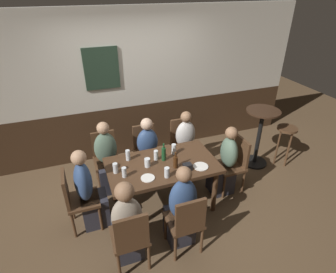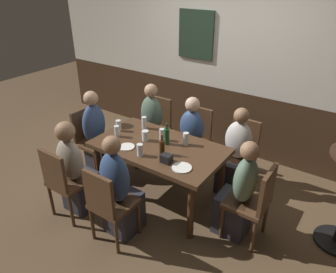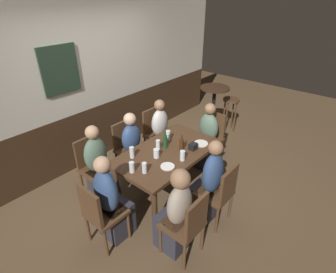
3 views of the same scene
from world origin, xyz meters
name	(u,v)px [view 1 (image 1 of 3)]	position (x,y,z in m)	size (l,w,h in m)	color
ground_plane	(163,204)	(0.00, 0.00, 0.00)	(12.00, 12.00, 0.00)	brown
wall_back	(131,86)	(0.00, 1.65, 1.30)	(6.40, 0.13, 2.60)	#3D2819
dining_table	(162,169)	(0.00, 0.00, 0.65)	(1.50, 0.86, 0.74)	#472D1C
chair_left_near	(131,237)	(-0.66, -0.85, 0.50)	(0.40, 0.40, 0.88)	#513521
chair_right_far	(182,141)	(0.66, 0.85, 0.50)	(0.40, 0.40, 0.88)	#513521
chair_head_west	(77,198)	(-1.16, 0.00, 0.50)	(0.40, 0.40, 0.88)	#513521
chair_mid_far	(146,148)	(0.00, 0.85, 0.50)	(0.40, 0.40, 0.88)	#513521
chair_left_far	(106,156)	(-0.66, 0.85, 0.50)	(0.40, 0.40, 0.88)	#513521
chair_head_east	(234,162)	(1.16, 0.00, 0.50)	(0.40, 0.40, 0.88)	#513521
chair_mid_near	(186,221)	(0.00, -0.85, 0.50)	(0.40, 0.40, 0.88)	#513521
person_left_near	(127,227)	(-0.66, -0.68, 0.49)	(0.34, 0.37, 1.14)	#2D2D38
person_right_far	(186,148)	(0.66, 0.68, 0.46)	(0.34, 0.37, 1.11)	#2D2D38
person_head_west	(90,195)	(-1.00, 0.00, 0.50)	(0.37, 0.34, 1.18)	#2D2D38
person_mid_far	(149,155)	(0.00, 0.68, 0.46)	(0.34, 0.37, 1.09)	#2D2D38
person_left_far	(108,162)	(-0.66, 0.68, 0.48)	(0.34, 0.37, 1.14)	#2D2D38
person_head_east	(225,166)	(1.00, 0.00, 0.47)	(0.37, 0.34, 1.11)	#2D2D38
person_mid_near	(181,212)	(0.00, -0.68, 0.49)	(0.34, 0.37, 1.18)	#2D2D38
tumbler_short	(128,156)	(-0.41, 0.26, 0.81)	(0.06, 0.06, 0.15)	silver
beer_glass_half	(167,173)	(-0.04, -0.29, 0.80)	(0.07, 0.07, 0.14)	silver
tumbler_water	(124,173)	(-0.54, -0.10, 0.80)	(0.06, 0.06, 0.14)	silver
pint_glass_amber	(116,169)	(-0.63, 0.03, 0.80)	(0.06, 0.06, 0.14)	silver
highball_clear	(147,163)	(-0.21, 0.01, 0.79)	(0.08, 0.08, 0.12)	silver
beer_glass_tall	(156,156)	(-0.05, 0.13, 0.81)	(0.06, 0.06, 0.15)	silver
pint_glass_pale	(174,149)	(0.24, 0.19, 0.81)	(0.07, 0.07, 0.15)	silver
beer_bottle_green	(164,154)	(0.05, 0.08, 0.84)	(0.06, 0.06, 0.26)	#194723
beer_bottle_brown	(176,162)	(0.14, -0.13, 0.83)	(0.06, 0.06, 0.24)	#42230F
plate_white_large	(201,166)	(0.46, -0.24, 0.75)	(0.20, 0.20, 0.01)	white
plate_white_small	(148,178)	(-0.27, -0.24, 0.75)	(0.18, 0.18, 0.01)	white
condiment_caddy	(187,167)	(0.27, -0.24, 0.79)	(0.11, 0.09, 0.09)	black
side_bar_table	(259,133)	(1.93, 0.45, 0.62)	(0.56, 0.56, 1.05)	black
bar_stool	(286,135)	(2.38, 0.30, 0.56)	(0.34, 0.34, 0.72)	#513521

